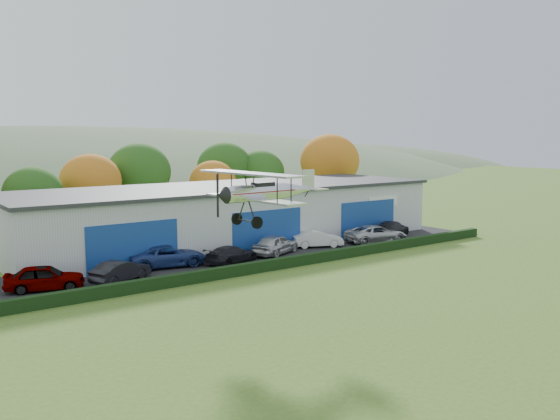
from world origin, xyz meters
TOP-DOWN VIEW (x-y plane):
  - ground at (0.00, 0.00)m, footprint 300.00×300.00m
  - apron at (3.00, 21.00)m, footprint 48.00×9.00m
  - hedge at (3.00, 16.20)m, footprint 46.00×0.60m
  - hangar at (5.00, 27.98)m, footprint 40.60×12.60m
  - tree_belt at (0.85, 40.62)m, footprint 75.70×13.22m
  - car_0 at (-13.76, 20.08)m, footprint 5.21×3.41m
  - car_1 at (-9.00, 19.41)m, footprint 4.64×3.18m
  - car_2 at (-4.45, 21.69)m, footprint 6.29×3.75m
  - car_3 at (0.11, 19.91)m, footprint 4.96×3.02m
  - car_4 at (4.81, 20.54)m, footprint 5.29×3.71m
  - car_5 at (9.69, 20.92)m, footprint 4.74×3.26m
  - car_6 at (15.44, 19.33)m, footprint 6.30×3.86m
  - car_7 at (18.85, 20.61)m, footprint 5.89×4.27m
  - biplane at (-5.06, 7.95)m, footprint 6.79×7.77m

SIDE VIEW (x-z plane):
  - ground at x=0.00m, z-range 0.00..0.00m
  - apron at x=3.00m, z-range 0.00..0.05m
  - hedge at x=3.00m, z-range 0.00..0.80m
  - car_3 at x=0.11m, z-range 0.05..1.39m
  - car_1 at x=-9.00m, z-range 0.05..1.50m
  - car_5 at x=9.69m, z-range 0.05..1.53m
  - car_7 at x=18.85m, z-range 0.05..1.63m
  - car_6 at x=15.44m, z-range 0.05..1.68m
  - car_2 at x=-4.45m, z-range 0.05..1.69m
  - car_0 at x=-13.76m, z-range 0.05..1.70m
  - car_4 at x=4.81m, z-range 0.05..1.72m
  - hangar at x=5.00m, z-range 0.01..5.31m
  - tree_belt at x=0.85m, z-range 0.55..10.67m
  - biplane at x=-5.06m, z-range 5.44..8.35m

